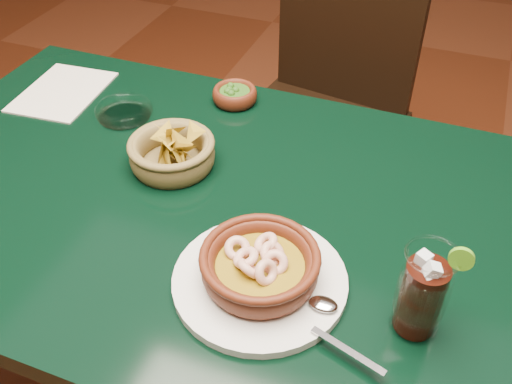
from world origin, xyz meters
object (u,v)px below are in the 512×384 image
(dining_table, at_px, (192,231))
(chip_basket, at_px, (172,153))
(dining_chair, at_px, (324,107))
(cola_drink, at_px, (422,293))
(shrimp_plate, at_px, (260,270))

(dining_table, bearing_deg, chip_basket, 135.19)
(dining_chair, relative_size, chip_basket, 4.92)
(dining_chair, distance_m, cola_drink, 0.98)
(shrimp_plate, height_order, cola_drink, cola_drink)
(cola_drink, bearing_deg, dining_table, 160.96)
(dining_chair, relative_size, shrimp_plate, 2.79)
(dining_chair, distance_m, shrimp_plate, 0.91)
(dining_chair, height_order, shrimp_plate, dining_chair)
(dining_table, distance_m, chip_basket, 0.16)
(shrimp_plate, relative_size, chip_basket, 1.76)
(dining_table, distance_m, cola_drink, 0.49)
(dining_table, height_order, chip_basket, chip_basket)
(dining_table, distance_m, shrimp_plate, 0.28)
(dining_table, bearing_deg, cola_drink, -19.04)
(dining_chair, xyz_separation_m, chip_basket, (-0.13, -0.65, 0.25))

